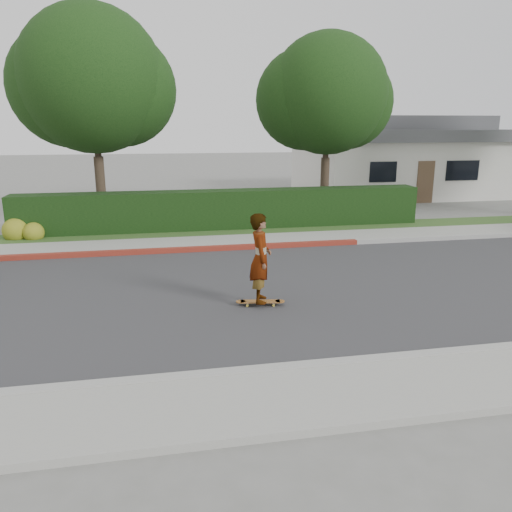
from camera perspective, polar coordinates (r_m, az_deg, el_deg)
name	(u,v)px	position (r m, az deg, el deg)	size (l,w,h in m)	color
ground	(380,283)	(12.89, 14.02, -3.03)	(120.00, 120.00, 0.00)	slate
road	(380,283)	(12.89, 14.02, -3.01)	(60.00, 8.00, 0.01)	#2D2D30
curb_near	(482,351)	(9.56, 24.43, -9.86)	(60.00, 0.20, 0.15)	#9E9E99
curb_far	(327,243)	(16.53, 8.14, 1.45)	(60.00, 0.20, 0.15)	#9E9E99
curb_red_section	(173,250)	(15.66, -9.44, 0.65)	(12.00, 0.21, 0.15)	maroon
sidewalk_far	(319,238)	(17.37, 7.18, 2.07)	(60.00, 1.60, 0.12)	gray
planting_strip	(306,229)	(18.86, 5.69, 3.10)	(60.00, 1.60, 0.10)	#2D4C1E
hedge	(224,210)	(18.70, -3.67, 5.22)	(15.00, 1.00, 1.50)	black
flowering_shrub	(22,231)	(18.77, -25.21, 2.58)	(1.40, 1.00, 0.90)	#2D4C19
tree_left	(93,84)	(19.95, -18.15, 18.17)	(5.99, 5.21, 8.00)	#33261C
tree_center	(326,98)	(21.42, 7.98, 17.48)	(5.66, 4.84, 7.44)	#33261C
house	(394,156)	(30.24, 15.51, 10.94)	(10.60, 8.60, 4.30)	beige
skateboard	(260,302)	(10.96, 0.50, -5.24)	(1.09, 0.39, 0.10)	gold
skateboarder	(260,258)	(10.66, 0.51, -0.25)	(0.71, 0.47, 1.94)	white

